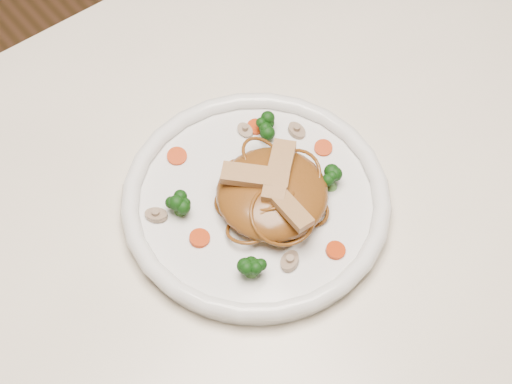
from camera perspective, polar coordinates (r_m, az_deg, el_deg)
table at (r=0.92m, az=0.14°, el=-5.27°), size 1.20×0.80×0.75m
plate at (r=0.84m, az=-0.00°, el=-0.84°), size 0.30×0.30×0.02m
noodle_mound at (r=0.81m, az=1.21°, el=-0.10°), size 0.15×0.15×0.04m
chicken_a at (r=0.80m, az=1.73°, el=1.57°), size 0.07×0.07×0.01m
chicken_b at (r=0.80m, az=-0.05°, el=1.17°), size 0.06×0.07×0.01m
chicken_c at (r=0.78m, az=2.42°, el=-1.09°), size 0.02×0.06×0.01m
broccoli_0 at (r=0.87m, az=0.88°, el=4.90°), size 0.03×0.03×0.03m
broccoli_1 at (r=0.81m, az=-5.71°, el=-0.83°), size 0.03×0.03×0.03m
broccoli_2 at (r=0.77m, az=-0.35°, el=-5.49°), size 0.03×0.03×0.03m
broccoli_3 at (r=0.83m, az=5.69°, el=1.04°), size 0.04×0.04×0.03m
carrot_0 at (r=0.89m, az=-0.02°, el=4.87°), size 0.02×0.02×0.00m
carrot_1 at (r=0.80m, az=-4.22°, el=-3.45°), size 0.03×0.03×0.00m
carrot_2 at (r=0.87m, az=5.03°, el=3.28°), size 0.02×0.02×0.00m
carrot_3 at (r=0.87m, az=-5.91°, el=2.66°), size 0.03×0.03×0.00m
carrot_4 at (r=0.80m, az=5.95°, el=-4.34°), size 0.02×0.02×0.00m
mushroom_0 at (r=0.79m, az=2.53°, el=-5.18°), size 0.03×0.03×0.01m
mushroom_1 at (r=0.88m, az=3.05°, el=4.58°), size 0.03×0.03×0.01m
mushroom_2 at (r=0.82m, az=-7.44°, el=-1.72°), size 0.04×0.04×0.01m
mushroom_3 at (r=0.88m, az=-0.81°, el=4.59°), size 0.02×0.02×0.01m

